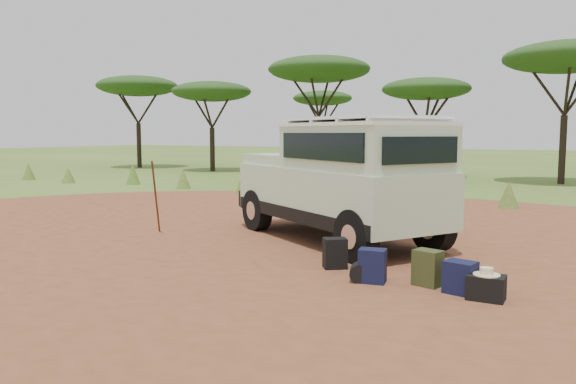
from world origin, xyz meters
The scene contains 13 objects.
ground centered at (0.00, 0.00, 0.00)m, with size 140.00×140.00×0.00m, color #496524.
dirt_clearing centered at (0.00, 0.00, 0.00)m, with size 23.00×23.00×0.01m, color brown.
grass_fringe centered at (0.12, 8.67, 0.40)m, with size 36.60×1.60×0.90m.
acacia_treeline centered at (0.75, 19.81, 4.87)m, with size 46.70×13.20×6.26m.
safari_vehicle centered at (0.65, 1.53, 1.19)m, with size 5.31×4.34×2.46m.
walking_staff centered at (-3.16, 0.39, 0.80)m, with size 0.04×0.04×1.71m, color #5E2D16.
backpack_black centered at (1.46, -0.64, 0.25)m, with size 0.36×0.27×0.50m, color black.
backpack_navy centered at (2.28, -1.18, 0.25)m, with size 0.38×0.27×0.50m, color #12193B.
backpack_olive centered at (3.04, -0.98, 0.26)m, with size 0.38×0.27×0.52m, color #39441F.
duffel_navy centered at (3.52, -1.16, 0.23)m, with size 0.40×0.30×0.45m, color #12193B.
hard_case centered at (3.88, -1.29, 0.17)m, with size 0.47×0.33×0.33m, color black.
stuff_sack centered at (2.10, -1.22, 0.14)m, with size 0.28×0.28×0.28m, color black.
safari_hat centered at (3.88, -1.29, 0.37)m, with size 0.34×0.34×0.10m.
Camera 1 is at (4.96, -8.79, 2.17)m, focal length 35.00 mm.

